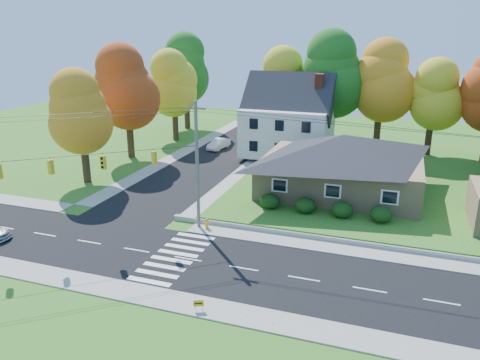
{
  "coord_description": "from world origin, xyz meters",
  "views": [
    {
      "loc": [
        12.78,
        -25.8,
        14.91
      ],
      "look_at": [
        0.95,
        8.0,
        3.32
      ],
      "focal_mm": 35.0,
      "sensor_mm": 36.0,
      "label": 1
    }
  ],
  "objects": [
    {
      "name": "sidewalk_south",
      "position": [
        0.0,
        -5.0,
        0.04
      ],
      "size": [
        90.0,
        2.0,
        0.08
      ],
      "primitive_type": "cube",
      "color": "#9C9A90",
      "rests_on": "ground"
    },
    {
      "name": "tree_lot_0",
      "position": [
        -2.0,
        34.0,
        8.31
      ],
      "size": [
        6.72,
        6.72,
        12.51
      ],
      "color": "#3F2A19",
      "rests_on": "lawn"
    },
    {
      "name": "traffic_infrastructure",
      "position": [
        -0.15,
        1.35,
        5.15
      ],
      "size": [
        38.1,
        10.66,
        10.0
      ],
      "color": "#666059",
      "rests_on": "ground"
    },
    {
      "name": "sidewalk_north",
      "position": [
        0.0,
        5.0,
        0.04
      ],
      "size": [
        90.0,
        2.0,
        0.08
      ],
      "primitive_type": "cube",
      "color": "#9C9A90",
      "rests_on": "ground"
    },
    {
      "name": "hedge_row",
      "position": [
        7.5,
        9.8,
        1.14
      ],
      "size": [
        10.7,
        1.7,
        1.27
      ],
      "color": "#163A10",
      "rests_on": "lawn"
    },
    {
      "name": "white_car",
      "position": [
        -9.38,
        29.08,
        0.69
      ],
      "size": [
        1.93,
        4.23,
        1.35
      ],
      "primitive_type": "imported",
      "rotation": [
        0.0,
        0.0,
        -0.13
      ],
      "color": "silver",
      "rests_on": "road_cross"
    },
    {
      "name": "tree_west_1",
      "position": [
        -18.0,
        22.0,
        8.46
      ],
      "size": [
        7.28,
        7.28,
        13.56
      ],
      "color": "#3F2A19",
      "rests_on": "ground"
    },
    {
      "name": "yard_sign",
      "position": [
        3.24,
        -5.43,
        0.51
      ],
      "size": [
        0.54,
        0.27,
        0.72
      ],
      "color": "black",
      "rests_on": "ground"
    },
    {
      "name": "colonial_house",
      "position": [
        0.04,
        28.0,
        4.58
      ],
      "size": [
        10.4,
        8.4,
        9.6
      ],
      "color": "silver",
      "rests_on": "lawn"
    },
    {
      "name": "road_cross",
      "position": [
        -8.0,
        26.0,
        0.01
      ],
      "size": [
        8.0,
        44.0,
        0.02
      ],
      "primitive_type": "cube",
      "color": "black",
      "rests_on": "ground"
    },
    {
      "name": "fire_hydrant",
      "position": [
        -0.78,
        5.1,
        0.42
      ],
      "size": [
        0.5,
        0.39,
        0.89
      ],
      "color": "gold",
      "rests_on": "ground"
    },
    {
      "name": "tree_lot_2",
      "position": [
        10.0,
        34.0,
        8.96
      ],
      "size": [
        7.28,
        7.28,
        13.56
      ],
      "color": "#3F2A19",
      "rests_on": "lawn"
    },
    {
      "name": "tree_lot_3",
      "position": [
        16.0,
        33.0,
        7.65
      ],
      "size": [
        6.16,
        6.16,
        11.47
      ],
      "color": "#3F2A19",
      "rests_on": "lawn"
    },
    {
      "name": "tree_west_0",
      "position": [
        -17.0,
        12.0,
        7.15
      ],
      "size": [
        6.16,
        6.16,
        11.47
      ],
      "color": "#3F2A19",
      "rests_on": "ground"
    },
    {
      "name": "tree_lot_1",
      "position": [
        4.0,
        33.0,
        9.61
      ],
      "size": [
        7.84,
        7.84,
        14.6
      ],
      "color": "#3F2A19",
      "rests_on": "lawn"
    },
    {
      "name": "lawn",
      "position": [
        13.0,
        21.0,
        0.25
      ],
      "size": [
        30.0,
        30.0,
        0.5
      ],
      "primitive_type": "cube",
      "color": "#3D7923",
      "rests_on": "ground"
    },
    {
      "name": "tree_west_2",
      "position": [
        -17.0,
        32.0,
        7.81
      ],
      "size": [
        6.72,
        6.72,
        12.51
      ],
      "color": "#3F2A19",
      "rests_on": "ground"
    },
    {
      "name": "ground",
      "position": [
        0.0,
        0.0,
        0.0
      ],
      "size": [
        120.0,
        120.0,
        0.0
      ],
      "primitive_type": "plane",
      "color": "#3D7923"
    },
    {
      "name": "tree_west_3",
      "position": [
        -19.0,
        40.0,
        9.11
      ],
      "size": [
        7.84,
        7.84,
        14.6
      ],
      "color": "#3F2A19",
      "rests_on": "ground"
    },
    {
      "name": "road_main",
      "position": [
        0.0,
        0.0,
        0.01
      ],
      "size": [
        90.0,
        8.0,
        0.02
      ],
      "primitive_type": "cube",
      "color": "black",
      "rests_on": "ground"
    },
    {
      "name": "ranch_house",
      "position": [
        8.0,
        16.0,
        3.27
      ],
      "size": [
        14.6,
        10.6,
        5.4
      ],
      "color": "tan",
      "rests_on": "lawn"
    }
  ]
}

